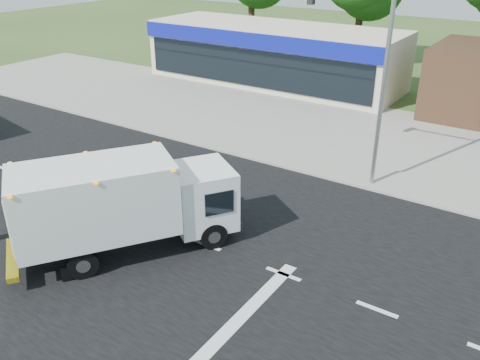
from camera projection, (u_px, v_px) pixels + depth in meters
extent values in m
plane|color=#385123|center=(206.00, 245.00, 17.22)|extent=(120.00, 120.00, 0.00)
cube|color=black|center=(206.00, 245.00, 17.22)|extent=(60.00, 14.00, 0.02)
cube|color=gray|center=(313.00, 163.00, 23.36)|extent=(60.00, 2.40, 0.12)
cube|color=gray|center=(360.00, 129.00, 27.74)|extent=(60.00, 9.00, 0.02)
cube|color=silver|center=(38.00, 181.00, 21.71)|extent=(1.20, 0.15, 0.01)
cube|color=silver|center=(86.00, 199.00, 20.21)|extent=(1.20, 0.15, 0.01)
cube|color=silver|center=(141.00, 220.00, 18.71)|extent=(1.20, 0.15, 0.01)
cube|color=silver|center=(206.00, 245.00, 17.21)|extent=(1.20, 0.15, 0.01)
cube|color=silver|center=(283.00, 274.00, 15.72)|extent=(1.20, 0.15, 0.01)
cube|color=silver|center=(377.00, 309.00, 14.22)|extent=(1.20, 0.15, 0.01)
cube|color=silver|center=(228.00, 330.00, 13.46)|extent=(0.40, 7.00, 0.01)
cube|color=black|center=(100.00, 238.00, 16.38)|extent=(3.56, 4.61, 0.34)
cube|color=white|center=(202.00, 196.00, 17.21)|extent=(2.85, 2.81, 2.06)
cube|color=black|center=(227.00, 186.00, 17.44)|extent=(1.62, 1.17, 0.88)
cube|color=white|center=(95.00, 200.00, 15.78)|extent=(4.70, 5.38, 2.30)
cube|color=silver|center=(10.00, 216.00, 14.96)|extent=(1.66, 1.15, 1.86)
cube|color=yellow|center=(13.00, 259.00, 15.53)|extent=(2.14, 1.61, 0.18)
cube|color=orange|center=(90.00, 167.00, 15.30)|extent=(4.62, 5.24, 0.08)
cylinder|color=black|center=(196.00, 210.00, 18.45)|extent=(0.77, 0.94, 0.94)
cylinder|color=black|center=(213.00, 235.00, 16.90)|extent=(0.77, 0.94, 0.94)
cylinder|color=black|center=(76.00, 233.00, 17.05)|extent=(0.77, 0.94, 0.94)
cylinder|color=black|center=(83.00, 264.00, 15.41)|extent=(0.77, 0.94, 0.94)
cube|color=beige|center=(274.00, 54.00, 35.89)|extent=(18.00, 6.00, 4.00)
cube|color=#0C1592|center=(251.00, 41.00, 32.99)|extent=(18.00, 0.30, 1.00)
cube|color=black|center=(251.00, 68.00, 33.77)|extent=(17.00, 0.12, 2.40)
cylinder|color=gray|center=(383.00, 92.00, 19.71)|extent=(0.18, 0.18, 8.00)
cylinder|color=#332114|center=(251.00, 10.00, 44.68)|extent=(0.56, 0.56, 7.35)
cylinder|color=#332114|center=(359.00, 23.00, 39.79)|extent=(0.56, 0.56, 6.86)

